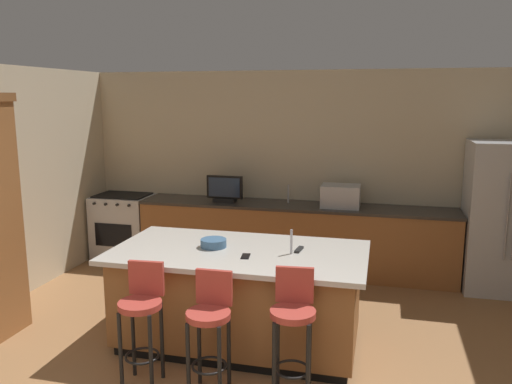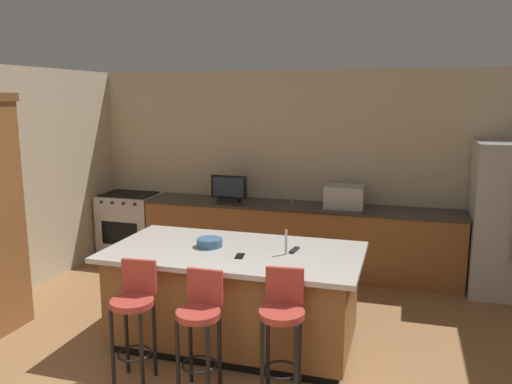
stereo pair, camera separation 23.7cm
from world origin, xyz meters
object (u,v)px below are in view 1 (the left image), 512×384
at_px(refrigerator, 503,217).
at_px(bar_stool_right, 293,323).
at_px(microwave, 341,196).
at_px(tv_remote, 299,249).
at_px(bar_stool_left, 142,313).
at_px(tv_monitor, 225,190).
at_px(kitchen_island, 239,296).
at_px(fruit_bowl, 214,243).
at_px(bar_stool_center, 210,323).
at_px(cell_phone, 246,256).
at_px(range_oven, 124,226).

xyz_separation_m(refrigerator, bar_stool_right, (-1.99, -2.81, -0.28)).
relative_size(microwave, tv_remote, 2.82).
relative_size(refrigerator, bar_stool_left, 1.80).
distance_m(microwave, tv_monitor, 1.52).
distance_m(kitchen_island, bar_stool_right, 0.99).
bearing_deg(tv_remote, fruit_bowl, -167.68).
distance_m(bar_stool_center, tv_remote, 1.13).
bearing_deg(fruit_bowl, refrigerator, 35.19).
height_order(tv_monitor, cell_phone, tv_monitor).
distance_m(kitchen_island, bar_stool_center, 0.83).
bearing_deg(tv_remote, bar_stool_left, -133.00).
bearing_deg(bar_stool_right, tv_monitor, 111.19).
height_order(refrigerator, fruit_bowl, refrigerator).
height_order(refrigerator, tv_remote, refrigerator).
bearing_deg(tv_monitor, bar_stool_center, -74.87).
height_order(refrigerator, range_oven, refrigerator).
height_order(microwave, fruit_bowl, microwave).
relative_size(refrigerator, tv_remote, 10.39).
bearing_deg(bar_stool_center, bar_stool_left, -179.99).
distance_m(refrigerator, tv_monitor, 3.40).
bearing_deg(kitchen_island, refrigerator, 38.13).
relative_size(bar_stool_center, cell_phone, 6.35).
relative_size(microwave, tv_monitor, 0.99).
bearing_deg(bar_stool_left, kitchen_island, 51.38).
bearing_deg(bar_stool_left, tv_monitor, 90.01).
bearing_deg(bar_stool_right, fruit_bowl, 132.99).
xyz_separation_m(microwave, bar_stool_center, (-0.73, -2.94, -0.47)).
relative_size(range_oven, bar_stool_center, 0.96).
bearing_deg(range_oven, fruit_bowl, -45.50).
bearing_deg(fruit_bowl, tv_monitor, 104.58).
xyz_separation_m(range_oven, bar_stool_right, (2.93, -2.87, 0.15)).
height_order(bar_stool_center, bar_stool_right, bar_stool_right).
bearing_deg(bar_stool_left, bar_stool_center, -3.86).
bearing_deg(refrigerator, kitchen_island, -141.87).
xyz_separation_m(tv_monitor, bar_stool_left, (0.22, -2.89, -0.47)).
relative_size(kitchen_island, bar_stool_center, 2.40).
relative_size(range_oven, fruit_bowl, 3.84).
distance_m(kitchen_island, refrigerator, 3.36).
height_order(kitchen_island, bar_stool_right, bar_stool_right).
relative_size(bar_stool_right, fruit_bowl, 4.22).
distance_m(refrigerator, bar_stool_center, 3.90).
xyz_separation_m(range_oven, tv_remote, (2.83, -2.01, 0.46)).
height_order(kitchen_island, microwave, microwave).
distance_m(tv_monitor, tv_remote, 2.36).
distance_m(microwave, bar_stool_center, 3.07).
relative_size(range_oven, bar_stool_right, 0.91).
relative_size(bar_stool_left, fruit_bowl, 4.12).
bearing_deg(bar_stool_left, cell_phone, 39.66).
xyz_separation_m(refrigerator, fruit_bowl, (-2.87, -2.02, 0.06)).
distance_m(bar_stool_right, cell_phone, 0.83).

